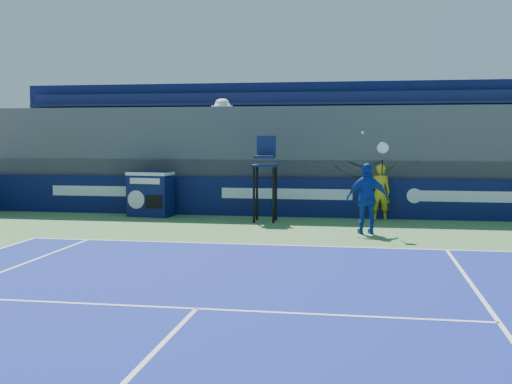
% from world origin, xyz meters
% --- Properties ---
extents(ball_person, '(0.62, 0.42, 1.65)m').
position_xyz_m(ball_person, '(2.79, 16.71, 0.84)').
color(ball_person, gold).
rests_on(ball_person, apron).
extents(back_hoarding, '(20.40, 0.21, 1.20)m').
position_xyz_m(back_hoarding, '(0.00, 17.10, 0.60)').
color(back_hoarding, '#0C1343').
rests_on(back_hoarding, ground).
extents(match_clock, '(1.41, 0.91, 1.40)m').
position_xyz_m(match_clock, '(-4.14, 16.50, 0.74)').
color(match_clock, '#0F164B').
rests_on(match_clock, ground).
extents(umpire_chair, '(0.71, 0.71, 2.48)m').
position_xyz_m(umpire_chair, '(-0.47, 15.89, 1.53)').
color(umpire_chair, black).
rests_on(umpire_chair, ground).
extents(tennis_player, '(1.10, 0.61, 2.57)m').
position_xyz_m(tennis_player, '(2.42, 13.98, 0.91)').
color(tennis_player, '#13369C').
rests_on(tennis_player, apron).
extents(stadium_seating, '(21.00, 4.05, 4.40)m').
position_xyz_m(stadium_seating, '(-0.02, 19.15, 1.83)').
color(stadium_seating, '#4D4D52').
rests_on(stadium_seating, ground).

